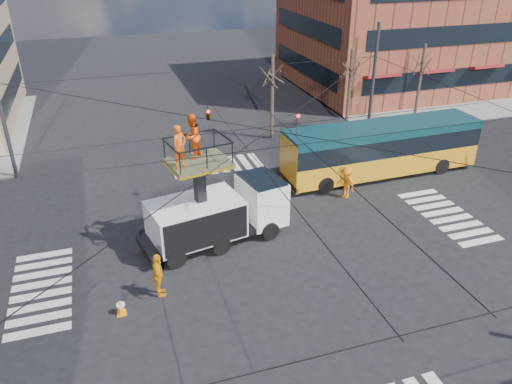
% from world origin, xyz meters
% --- Properties ---
extents(ground, '(120.00, 120.00, 0.00)m').
position_xyz_m(ground, '(0.00, 0.00, 0.00)').
color(ground, black).
rests_on(ground, ground).
extents(sidewalk_ne, '(18.00, 18.00, 0.12)m').
position_xyz_m(sidewalk_ne, '(21.00, 21.00, 0.06)').
color(sidewalk_ne, slate).
rests_on(sidewalk_ne, ground).
extents(crosswalks, '(22.40, 22.40, 0.02)m').
position_xyz_m(crosswalks, '(0.00, 0.00, 0.01)').
color(crosswalks, silver).
rests_on(crosswalks, ground).
extents(building_ne, '(20.06, 16.06, 14.00)m').
position_xyz_m(building_ne, '(21.98, 23.98, 7.00)').
color(building_ne, brown).
rests_on(building_ne, ground).
extents(overhead_network, '(24.24, 24.24, 8.00)m').
position_xyz_m(overhead_network, '(-0.07, 0.40, 4.29)').
color(overhead_network, '#2D2D30').
rests_on(overhead_network, ground).
extents(tree_a, '(2.00, 2.00, 6.00)m').
position_xyz_m(tree_a, '(5.00, 13.50, 4.63)').
color(tree_a, '#382B21').
rests_on(tree_a, ground).
extents(tree_b, '(2.00, 2.00, 6.00)m').
position_xyz_m(tree_b, '(11.00, 13.50, 4.63)').
color(tree_b, '#382B21').
rests_on(tree_b, ground).
extents(tree_c, '(2.00, 2.00, 6.00)m').
position_xyz_m(tree_c, '(17.00, 13.50, 4.63)').
color(tree_c, '#382B21').
rests_on(tree_c, ground).
extents(utility_truck, '(7.31, 3.69, 6.35)m').
position_xyz_m(utility_truck, '(-2.04, 1.49, 2.07)').
color(utility_truck, black).
rests_on(utility_truck, ground).
extents(city_bus, '(12.25, 2.84, 3.20)m').
position_xyz_m(city_bus, '(9.22, 5.67, 1.73)').
color(city_bus, '#BF8B11').
rests_on(city_bus, ground).
extents(traffic_cone, '(0.36, 0.36, 0.68)m').
position_xyz_m(traffic_cone, '(-6.93, -2.57, 0.34)').
color(traffic_cone, orange).
rests_on(traffic_cone, ground).
extents(worker_ground, '(0.52, 1.17, 1.97)m').
position_xyz_m(worker_ground, '(-5.33, -1.88, 0.98)').
color(worker_ground, orange).
rests_on(worker_ground, ground).
extents(flagger, '(1.01, 1.32, 1.81)m').
position_xyz_m(flagger, '(5.85, 3.54, 0.90)').
color(flagger, orange).
rests_on(flagger, ground).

